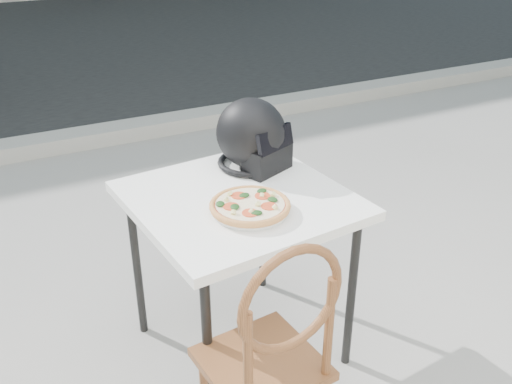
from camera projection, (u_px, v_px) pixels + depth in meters
name	position (u px, v px, depth m)	size (l,w,h in m)	color
street_asphalt	(18.00, 46.00, 7.80)	(30.00, 8.00, 0.00)	black
curb	(76.00, 139.00, 4.60)	(30.00, 0.25, 0.12)	gray
cafe_table_main	(239.00, 211.00, 2.25)	(0.87, 0.87, 0.76)	white
plate	(250.00, 210.00, 2.10)	(0.35, 0.35, 0.02)	silver
pizza	(250.00, 205.00, 2.09)	(0.36, 0.36, 0.04)	#CB894A
helmet	(253.00, 137.00, 2.41)	(0.38, 0.39, 0.30)	black
cafe_chair_main	(273.00, 348.00, 1.79)	(0.40, 0.40, 0.96)	brown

